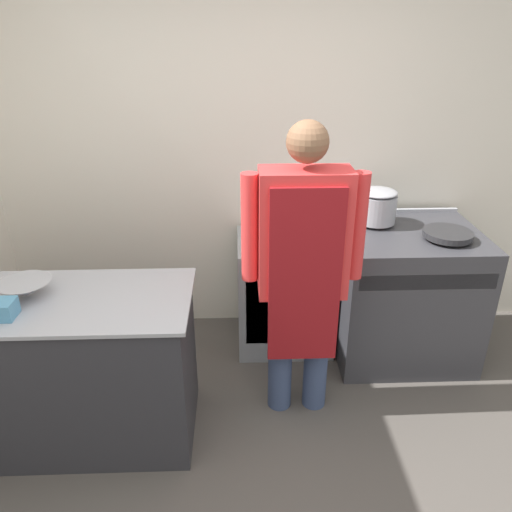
# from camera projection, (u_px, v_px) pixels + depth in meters

# --- Properties ---
(wall_back) EXTENTS (8.00, 0.05, 2.70)m
(wall_back) POSITION_uv_depth(u_px,v_px,m) (234.00, 147.00, 3.40)
(wall_back) COLOR silver
(wall_back) RESTS_ON ground_plane
(prep_counter) EXTENTS (1.36, 0.66, 0.86)m
(prep_counter) POSITION_uv_depth(u_px,v_px,m) (70.00, 369.00, 2.69)
(prep_counter) COLOR #2D2D33
(prep_counter) RESTS_ON ground_plane
(stove) EXTENTS (0.90, 0.78, 0.92)m
(stove) POSITION_uv_depth(u_px,v_px,m) (403.00, 293.00, 3.40)
(stove) COLOR #38383D
(stove) RESTS_ON ground_plane
(fridge_unit) EXTENTS (0.65, 0.56, 0.79)m
(fridge_unit) POSITION_uv_depth(u_px,v_px,m) (284.00, 292.00, 3.52)
(fridge_unit) COLOR #93999E
(fridge_unit) RESTS_ON ground_plane
(person_cook) EXTENTS (0.65, 0.24, 1.71)m
(person_cook) POSITION_uv_depth(u_px,v_px,m) (303.00, 261.00, 2.65)
(person_cook) COLOR #38476B
(person_cook) RESTS_ON ground_plane
(mixing_bowl) EXTENTS (0.27, 0.27, 0.08)m
(mixing_bowl) POSITION_uv_depth(u_px,v_px,m) (25.00, 289.00, 2.52)
(mixing_bowl) COLOR #9EA0A8
(mixing_bowl) RESTS_ON prep_counter
(plastic_tub) EXTENTS (0.12, 0.12, 0.08)m
(plastic_tub) POSITION_uv_depth(u_px,v_px,m) (3.00, 309.00, 2.33)
(plastic_tub) COLOR teal
(plastic_tub) RESTS_ON prep_counter
(stock_pot) EXTENTS (0.25, 0.25, 0.23)m
(stock_pot) POSITION_uv_depth(u_px,v_px,m) (377.00, 205.00, 3.27)
(stock_pot) COLOR #9EA0A8
(stock_pot) RESTS_ON stove
(saute_pan) EXTENTS (0.30, 0.30, 0.04)m
(saute_pan) POSITION_uv_depth(u_px,v_px,m) (448.00, 234.00, 3.08)
(saute_pan) COLOR #262628
(saute_pan) RESTS_ON stove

